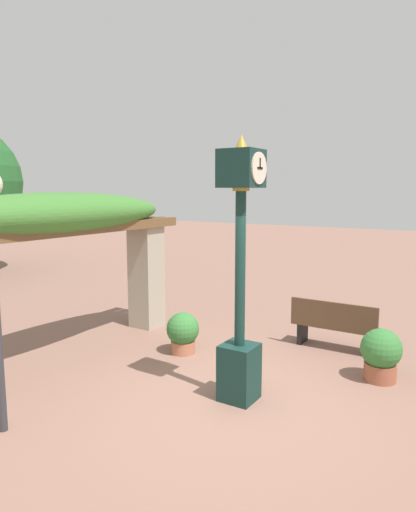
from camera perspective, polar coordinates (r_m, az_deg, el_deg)
ground_plane at (r=6.50m, az=1.35°, el=-17.58°), size 60.00×60.00×0.00m
pedestal_clock at (r=6.03m, az=4.03°, el=-3.51°), size 0.48×0.53×3.52m
pergola at (r=7.90m, az=-17.98°, el=2.59°), size 5.47×1.15×2.80m
potted_plant_near_left at (r=8.08m, az=-3.16°, el=-9.45°), size 0.57×0.57×0.72m
potted_plant_near_right at (r=7.40m, az=20.80°, el=-11.33°), size 0.60×0.60×0.80m
park_bench at (r=8.53m, az=15.54°, el=-8.38°), size 0.42×1.54×0.89m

